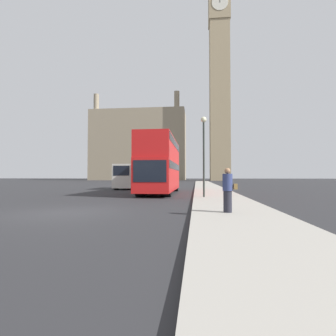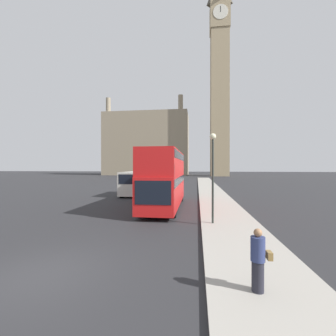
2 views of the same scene
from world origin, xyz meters
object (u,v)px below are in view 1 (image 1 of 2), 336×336
(white_van, at_px, (128,176))
(pedestrian, at_px, (228,190))
(clock_tower, at_px, (219,64))
(street_lamp, at_px, (204,143))
(red_double_decker_bus, at_px, (160,163))

(white_van, relative_size, pedestrian, 3.25)
(white_van, distance_m, pedestrian, 21.07)
(clock_tower, height_order, white_van, clock_tower)
(white_van, xyz_separation_m, street_lamp, (8.16, -12.23, 2.07))
(red_double_decker_bus, bearing_deg, clock_tower, 80.58)
(red_double_decker_bus, relative_size, pedestrian, 6.30)
(pedestrian, bearing_deg, white_van, 114.73)
(clock_tower, height_order, pedestrian, clock_tower)
(clock_tower, relative_size, street_lamp, 14.74)
(white_van, bearing_deg, clock_tower, 75.01)
(clock_tower, bearing_deg, red_double_decker_bus, -99.42)
(white_van, xyz_separation_m, pedestrian, (8.81, -19.13, -0.51))
(clock_tower, relative_size, red_double_decker_bus, 7.39)
(white_van, bearing_deg, street_lamp, -56.31)
(clock_tower, xyz_separation_m, red_double_decker_bus, (-10.66, -64.29, -35.62))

